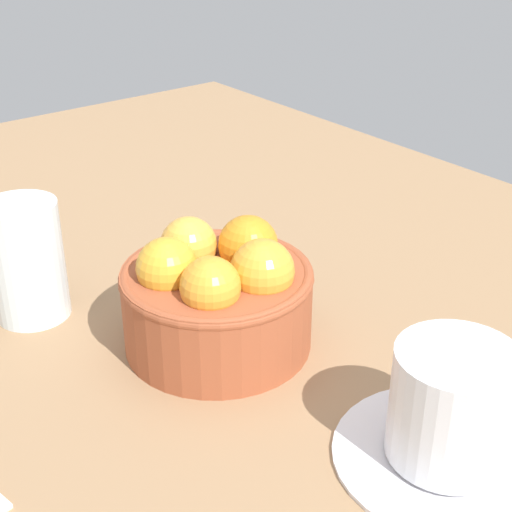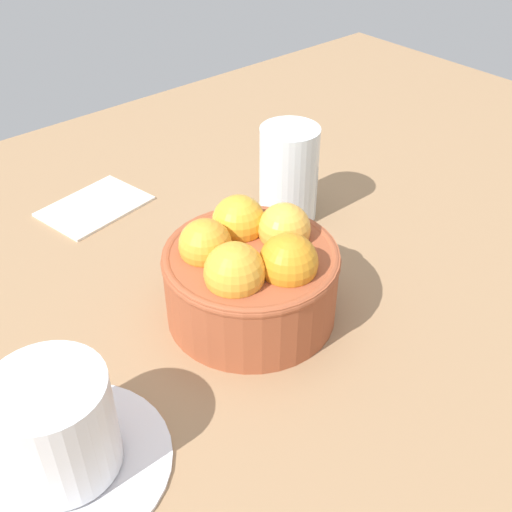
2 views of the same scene
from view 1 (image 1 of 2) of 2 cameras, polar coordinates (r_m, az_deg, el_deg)
name	(u,v)px [view 1 (image 1 of 2)]	position (r cm, az deg, el deg)	size (l,w,h in cm)	color
ground_plane	(219,368)	(62.70, -2.82, -8.47)	(135.44, 95.74, 4.95)	#997551
terracotta_bowl	(218,294)	(58.84, -2.93, -2.89)	(15.11, 15.11, 9.87)	#9E4C2D
coffee_cup	(451,415)	(49.93, 14.56, -11.63)	(14.67, 14.67, 8.23)	silver
water_glass	(27,261)	(65.28, -17.01, -0.34)	(6.23, 6.23, 10.29)	silver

